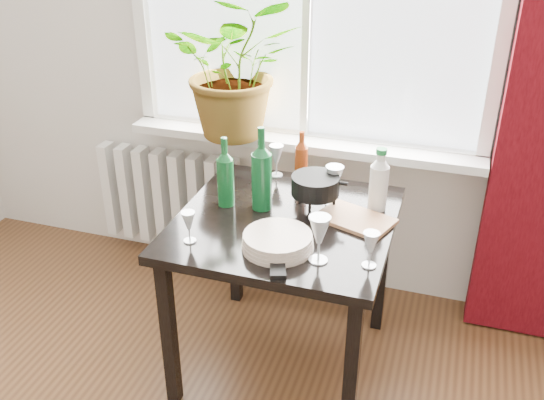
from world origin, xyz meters
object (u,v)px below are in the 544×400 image
(wine_bottle_left, at_px, (225,172))
(plate_stack, at_px, (278,241))
(radiator, at_px, (170,198))
(wine_bottle_right, at_px, (262,168))
(bottle_amber, at_px, (301,157))
(wineglass_far_right, at_px, (370,249))
(fondue_pot, at_px, (315,193))
(table, at_px, (285,238))
(cleaning_bottle, at_px, (379,179))
(wineglass_front_left, at_px, (189,227))
(wineglass_back_center, at_px, (334,185))
(cutting_board, at_px, (355,219))
(tv_remote, at_px, (277,263))
(wineglass_front_right, at_px, (319,239))
(potted_plant, at_px, (237,67))
(wineglass_back_left, at_px, (276,160))

(wine_bottle_left, distance_m, plate_stack, 0.42)
(radiator, xyz_separation_m, wine_bottle_right, (0.73, -0.57, 0.54))
(wine_bottle_right, height_order, bottle_amber, wine_bottle_right)
(wine_bottle_right, relative_size, wineglass_far_right, 2.57)
(wine_bottle_right, bearing_deg, plate_stack, -60.82)
(wine_bottle_right, bearing_deg, fondue_pot, 12.71)
(table, bearing_deg, wine_bottle_left, 171.05)
(cleaning_bottle, bearing_deg, wine_bottle_right, -163.30)
(radiator, relative_size, wine_bottle_left, 2.67)
(wine_bottle_right, relative_size, wineglass_front_left, 2.81)
(wine_bottle_left, bearing_deg, table, -8.95)
(wineglass_back_center, bearing_deg, cleaning_bottle, 6.07)
(wineglass_far_right, bearing_deg, cutting_board, 109.64)
(bottle_amber, xyz_separation_m, tv_remote, (0.10, -0.67, -0.11))
(radiator, xyz_separation_m, cutting_board, (1.12, -0.56, 0.37))
(wineglass_far_right, relative_size, tv_remote, 0.76)
(wineglass_front_right, bearing_deg, tv_remote, -151.01)
(potted_plant, height_order, cleaning_bottle, potted_plant)
(radiator, bearing_deg, plate_stack, -43.69)
(wineglass_back_center, height_order, tv_remote, wineglass_back_center)
(wineglass_back_center, relative_size, fondue_pot, 0.80)
(wineglass_front_left, bearing_deg, plate_stack, 9.94)
(wine_bottle_left, height_order, tv_remote, wine_bottle_left)
(plate_stack, bearing_deg, fondue_pot, 80.17)
(cleaning_bottle, height_order, wineglass_front_right, cleaning_bottle)
(cleaning_bottle, xyz_separation_m, wineglass_far_right, (0.04, -0.43, -0.06))
(plate_stack, bearing_deg, cutting_board, 50.86)
(wineglass_far_right, distance_m, cutting_board, 0.32)
(wine_bottle_right, height_order, wineglass_back_center, wine_bottle_right)
(radiator, xyz_separation_m, table, (0.85, -0.63, 0.27))
(wineglass_front_left, bearing_deg, cutting_board, 31.55)
(cutting_board, bearing_deg, potted_plant, 144.71)
(bottle_amber, xyz_separation_m, wineglass_far_right, (0.41, -0.58, -0.05))
(wineglass_back_left, height_order, cutting_board, wineglass_back_left)
(cleaning_bottle, bearing_deg, fondue_pot, -159.92)
(wineglass_front_left, height_order, plate_stack, wineglass_front_left)
(wineglass_back_left, bearing_deg, fondue_pot, -46.62)
(fondue_pot, bearing_deg, wineglass_back_left, 138.56)
(tv_remote, bearing_deg, bottle_amber, 79.71)
(wineglass_far_right, bearing_deg, table, 148.42)
(table, distance_m, wineglass_front_right, 0.37)
(cleaning_bottle, bearing_deg, potted_plant, 154.74)
(table, height_order, plate_stack, plate_stack)
(wineglass_back_center, distance_m, plate_stack, 0.42)
(potted_plant, height_order, cutting_board, potted_plant)
(wine_bottle_left, relative_size, bottle_amber, 1.24)
(wineglass_front_right, xyz_separation_m, cutting_board, (0.07, 0.32, -0.08))
(potted_plant, relative_size, cutting_board, 2.31)
(wineglass_front_right, xyz_separation_m, fondue_pot, (-0.11, 0.36, -0.02))
(table, relative_size, tv_remote, 4.64)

